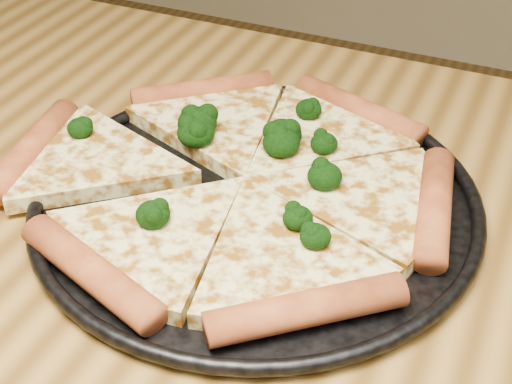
% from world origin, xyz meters
% --- Properties ---
extents(pizza_pan, '(0.39, 0.39, 0.02)m').
position_xyz_m(pizza_pan, '(-0.10, 0.12, 0.76)').
color(pizza_pan, black).
rests_on(pizza_pan, dining_table).
extents(pizza, '(0.41, 0.38, 0.03)m').
position_xyz_m(pizza, '(-0.12, 0.13, 0.77)').
color(pizza, '#F9ED98').
rests_on(pizza, pizza_pan).
extents(broccoli_florets, '(0.28, 0.23, 0.03)m').
position_xyz_m(broccoli_florets, '(-0.12, 0.16, 0.78)').
color(broccoli_florets, black).
rests_on(broccoli_florets, pizza).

